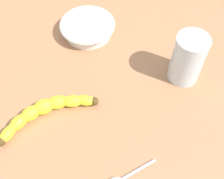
# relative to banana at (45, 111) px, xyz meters

# --- Properties ---
(wooden_tabletop) EXTENTS (1.20, 1.20, 0.03)m
(wooden_tabletop) POSITION_rel_banana_xyz_m (-0.15, 0.02, -0.03)
(wooden_tabletop) COLOR #A9734D
(wooden_tabletop) RESTS_ON ground
(banana) EXTENTS (0.22, 0.10, 0.03)m
(banana) POSITION_rel_banana_xyz_m (0.00, 0.00, 0.00)
(banana) COLOR yellow
(banana) RESTS_ON wooden_tabletop
(smoothie_glass) EXTENTS (0.07, 0.07, 0.12)m
(smoothie_glass) POSITION_rel_banana_xyz_m (-0.30, 0.14, 0.04)
(smoothie_glass) COLOR silver
(smoothie_glass) RESTS_ON wooden_tabletop
(ceramic_bowl) EXTENTS (0.15, 0.15, 0.04)m
(ceramic_bowl) POSITION_rel_banana_xyz_m (-0.23, -0.12, 0.01)
(ceramic_bowl) COLOR white
(ceramic_bowl) RESTS_ON wooden_tabletop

